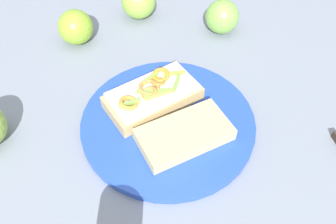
% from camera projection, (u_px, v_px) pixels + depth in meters
% --- Properties ---
extents(ground_plane, '(2.00, 2.00, 0.00)m').
position_uv_depth(ground_plane, '(168.00, 125.00, 0.60)').
color(ground_plane, slate).
rests_on(ground_plane, ground).
extents(plate, '(0.30, 0.30, 0.01)m').
position_uv_depth(plate, '(168.00, 122.00, 0.60)').
color(plate, '#2347B0').
rests_on(plate, ground_plane).
extents(sandwich, '(0.13, 0.18, 0.05)m').
position_uv_depth(sandwich, '(153.00, 96.00, 0.61)').
color(sandwich, tan).
rests_on(sandwich, plate).
extents(bread_slice_side, '(0.13, 0.17, 0.02)m').
position_uv_depth(bread_slice_side, '(184.00, 134.00, 0.56)').
color(bread_slice_side, tan).
rests_on(bread_slice_side, plate).
extents(apple_0, '(0.10, 0.10, 0.07)m').
position_uv_depth(apple_0, '(222.00, 17.00, 0.75)').
color(apple_0, '#71A944').
rests_on(apple_0, ground_plane).
extents(apple_1, '(0.09, 0.09, 0.08)m').
position_uv_depth(apple_1, '(138.00, 1.00, 0.79)').
color(apple_1, '#83B13E').
rests_on(apple_1, ground_plane).
extents(apple_3, '(0.09, 0.09, 0.07)m').
position_uv_depth(apple_3, '(76.00, 27.00, 0.73)').
color(apple_3, '#7BA62C').
rests_on(apple_3, ground_plane).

